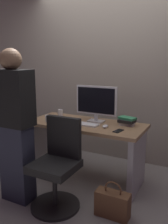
# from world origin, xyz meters

# --- Properties ---
(ground_plane) EXTENTS (9.00, 9.00, 0.00)m
(ground_plane) POSITION_xyz_m (0.00, 0.00, 0.00)
(ground_plane) COLOR gray
(wall_back) EXTENTS (6.40, 0.10, 3.00)m
(wall_back) POSITION_xyz_m (0.00, 0.88, 1.50)
(wall_back) COLOR #9E9384
(wall_back) RESTS_ON ground
(desk) EXTENTS (1.46, 0.64, 0.75)m
(desk) POSITION_xyz_m (0.00, 0.00, 0.52)
(desk) COLOR #93704C
(desk) RESTS_ON ground
(office_chair) EXTENTS (0.52, 0.52, 0.94)m
(office_chair) POSITION_xyz_m (0.01, -0.66, 0.43)
(office_chair) COLOR black
(office_chair) RESTS_ON ground
(person_at_desk) EXTENTS (0.40, 0.24, 1.64)m
(person_at_desk) POSITION_xyz_m (-0.45, -0.77, 0.84)
(person_at_desk) COLOR #262838
(person_at_desk) RESTS_ON ground
(monitor) EXTENTS (0.54, 0.14, 0.46)m
(monitor) POSITION_xyz_m (0.09, 0.11, 1.00)
(monitor) COLOR silver
(monitor) RESTS_ON desk
(keyboard) EXTENTS (0.43, 0.13, 0.02)m
(keyboard) POSITION_xyz_m (-0.02, -0.09, 0.76)
(keyboard) COLOR white
(keyboard) RESTS_ON desk
(mouse) EXTENTS (0.06, 0.10, 0.03)m
(mouse) POSITION_xyz_m (0.30, -0.08, 0.76)
(mouse) COLOR white
(mouse) RESTS_ON desk
(cup_near_keyboard) EXTENTS (0.07, 0.07, 0.09)m
(cup_near_keyboard) POSITION_xyz_m (-0.45, -0.17, 0.79)
(cup_near_keyboard) COLOR silver
(cup_near_keyboard) RESTS_ON desk
(cup_by_monitor) EXTENTS (0.06, 0.06, 0.10)m
(cup_by_monitor) POSITION_xyz_m (-0.47, 0.14, 0.80)
(cup_by_monitor) COLOR silver
(cup_by_monitor) RESTS_ON desk
(book_stack) EXTENTS (0.23, 0.18, 0.10)m
(book_stack) POSITION_xyz_m (0.48, 0.15, 0.80)
(book_stack) COLOR white
(book_stack) RESTS_ON desk
(cell_phone) EXTENTS (0.10, 0.15, 0.01)m
(cell_phone) POSITION_xyz_m (0.48, -0.15, 0.75)
(cell_phone) COLOR black
(cell_phone) RESTS_ON desk
(handbag) EXTENTS (0.34, 0.14, 0.38)m
(handbag) POSITION_xyz_m (0.60, -0.58, 0.14)
(handbag) COLOR brown
(handbag) RESTS_ON ground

